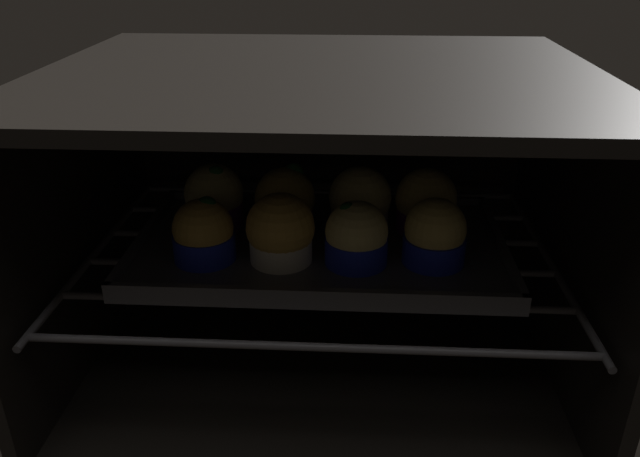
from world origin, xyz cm
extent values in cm
cube|color=black|center=(0.00, 22.00, -0.75)|extent=(59.00, 47.00, 1.50)
cube|color=black|center=(0.00, 22.00, 34.75)|extent=(59.00, 47.00, 1.50)
cube|color=black|center=(0.00, 44.75, 17.00)|extent=(59.00, 1.50, 34.00)
cube|color=black|center=(-28.75, 22.00, 17.00)|extent=(1.50, 47.00, 34.00)
cube|color=black|center=(28.75, 22.00, 17.00)|extent=(1.50, 47.00, 34.00)
cylinder|color=#4C494C|center=(0.00, 3.00, 13.60)|extent=(54.00, 0.80, 0.80)
cylinder|color=#4C494C|center=(0.00, 10.60, 13.60)|extent=(54.00, 0.80, 0.80)
cylinder|color=#4C494C|center=(0.00, 18.20, 13.60)|extent=(54.00, 0.80, 0.80)
cylinder|color=#4C494C|center=(0.00, 25.80, 13.60)|extent=(54.00, 0.80, 0.80)
cylinder|color=#4C494C|center=(0.00, 33.40, 13.60)|extent=(54.00, 0.80, 0.80)
cylinder|color=#4C494C|center=(0.00, 41.00, 13.60)|extent=(54.00, 0.80, 0.80)
cylinder|color=#4C494C|center=(-27.00, 22.00, 13.60)|extent=(0.80, 42.00, 0.80)
cylinder|color=#4C494C|center=(27.00, 22.00, 13.60)|extent=(0.80, 42.00, 0.80)
cube|color=#4C4C51|center=(0.00, 21.44, 14.60)|extent=(42.99, 25.67, 1.20)
cube|color=#4C4C51|center=(0.00, 9.01, 15.70)|extent=(42.99, 0.80, 1.00)
cube|color=#4C4C51|center=(0.00, 33.88, 15.70)|extent=(42.99, 0.80, 1.00)
cube|color=#4C4C51|center=(-21.09, 21.44, 15.70)|extent=(0.80, 25.67, 1.00)
cube|color=#4C4C51|center=(21.09, 21.44, 15.70)|extent=(0.80, 25.67, 1.00)
cylinder|color=#1928B7|center=(-12.69, 16.78, 16.72)|extent=(6.97, 6.97, 3.04)
sphere|color=gold|center=(-12.69, 16.78, 18.91)|extent=(6.77, 6.77, 6.77)
sphere|color=#19511E|center=(-12.17, 17.10, 21.33)|extent=(2.44, 2.44, 2.44)
cylinder|color=silver|center=(-4.10, 16.91, 16.72)|extent=(6.97, 6.97, 3.04)
sphere|color=gold|center=(-4.10, 16.91, 19.28)|extent=(7.64, 7.64, 7.64)
sphere|color=#1E6023|center=(-3.48, 17.23, 21.39)|extent=(2.53, 2.53, 2.53)
cylinder|color=#1928B7|center=(4.26, 16.76, 16.72)|extent=(6.97, 6.97, 3.04)
sphere|color=#E0CC7A|center=(4.26, 16.76, 18.99)|extent=(6.91, 6.91, 6.91)
sphere|color=#19511E|center=(3.29, 16.57, 21.49)|extent=(1.97, 1.97, 1.97)
cylinder|color=#1928B7|center=(12.84, 17.44, 16.72)|extent=(6.97, 6.97, 3.04)
sphere|color=#DBBC60|center=(12.84, 17.44, 19.31)|extent=(6.77, 6.77, 6.77)
sphere|color=#1E6023|center=(12.29, 16.78, 21.35)|extent=(2.05, 2.05, 2.05)
cylinder|color=#7A238C|center=(-13.35, 25.80, 16.72)|extent=(6.97, 6.97, 3.04)
sphere|color=#E0CC7A|center=(-13.35, 25.80, 19.39)|extent=(7.29, 7.29, 7.29)
sphere|color=#28702D|center=(-12.78, 25.13, 22.11)|extent=(2.19, 2.19, 2.19)
cylinder|color=#7A238C|center=(-4.57, 25.74, 16.72)|extent=(6.97, 6.97, 3.04)
sphere|color=gold|center=(-4.57, 25.74, 19.04)|extent=(7.46, 7.46, 7.46)
sphere|color=#1E6023|center=(-3.53, 27.02, 21.89)|extent=(2.41, 2.41, 2.41)
cylinder|color=silver|center=(4.65, 25.55, 16.72)|extent=(6.97, 6.97, 3.04)
sphere|color=#E0CC7A|center=(4.65, 25.55, 19.38)|extent=(7.61, 7.61, 7.61)
cylinder|color=#7A238C|center=(12.63, 25.80, 16.72)|extent=(6.97, 6.97, 3.04)
sphere|color=#DBBC60|center=(12.63, 25.80, 19.34)|extent=(7.46, 7.46, 7.46)
sphere|color=#1E6023|center=(12.70, 26.41, 21.57)|extent=(1.70, 1.70, 1.70)
camera|label=1|loc=(3.70, -44.49, 48.61)|focal=35.02mm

